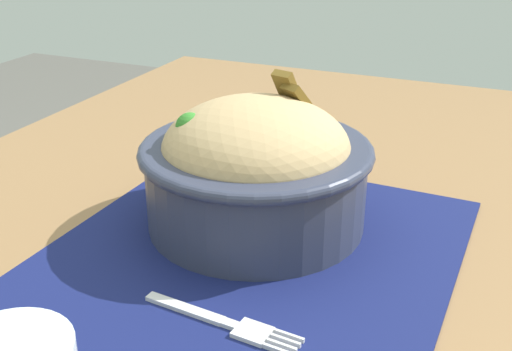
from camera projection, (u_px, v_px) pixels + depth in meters
name	position (u px, v px, depth m)	size (l,w,h in m)	color
table	(258.00, 319.00, 0.59)	(1.28, 0.87, 0.74)	olive
placemat	(249.00, 256.00, 0.56)	(0.39, 0.35, 0.00)	#11194C
bowl	(256.00, 167.00, 0.59)	(0.24, 0.24, 0.14)	#2D3347
fork	(227.00, 323.00, 0.47)	(0.03, 0.13, 0.00)	silver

